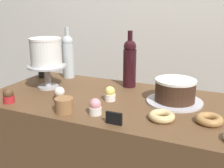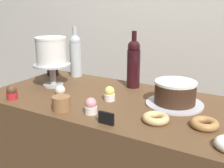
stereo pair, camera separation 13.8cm
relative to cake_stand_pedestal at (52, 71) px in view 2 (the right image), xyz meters
name	(u,v)px [view 2 (the right image)]	position (x,y,z in m)	size (l,w,h in m)	color
back_wall	(172,16)	(0.42, 0.88, 0.29)	(6.00, 0.05, 2.60)	silver
cake_stand_pedestal	(52,71)	(0.00, 0.00, 0.00)	(0.22, 0.22, 0.13)	#B2B2B7
white_layer_cake	(51,51)	(0.00, 0.00, 0.12)	(0.18, 0.18, 0.16)	white
silver_serving_platter	(174,104)	(0.72, 0.06, -0.08)	(0.28, 0.28, 0.01)	silver
chocolate_round_cake	(175,92)	(0.72, 0.06, -0.03)	(0.20, 0.20, 0.11)	#3D2619
wine_bottle_clear	(76,55)	(-0.01, 0.24, 0.05)	(0.08, 0.08, 0.33)	#B2BCC1
wine_bottle_dark_red	(134,63)	(0.42, 0.22, 0.05)	(0.08, 0.08, 0.33)	black
cupcake_lemon	(110,94)	(0.42, -0.05, -0.06)	(0.06, 0.06, 0.07)	white
cupcake_chocolate	(12,92)	(-0.03, -0.28, -0.06)	(0.06, 0.06, 0.07)	red
cupcake_vanilla	(60,93)	(0.19, -0.16, -0.06)	(0.06, 0.06, 0.07)	brown
cupcake_strawberry	(91,106)	(0.43, -0.23, -0.06)	(0.06, 0.06, 0.07)	white
donut_glazed	(156,118)	(0.71, -0.17, -0.07)	(0.11, 0.11, 0.03)	#E0C17F
donut_maple	(205,124)	(0.90, -0.13, -0.07)	(0.11, 0.11, 0.03)	#B27F47
cookie_stack	(61,103)	(0.29, -0.27, -0.06)	(0.08, 0.08, 0.07)	olive
price_sign_chalkboard	(106,118)	(0.55, -0.29, -0.06)	(0.07, 0.01, 0.05)	black
coffee_cup_ceramic	(53,69)	(-0.17, 0.19, -0.05)	(0.08, 0.08, 0.08)	#282828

